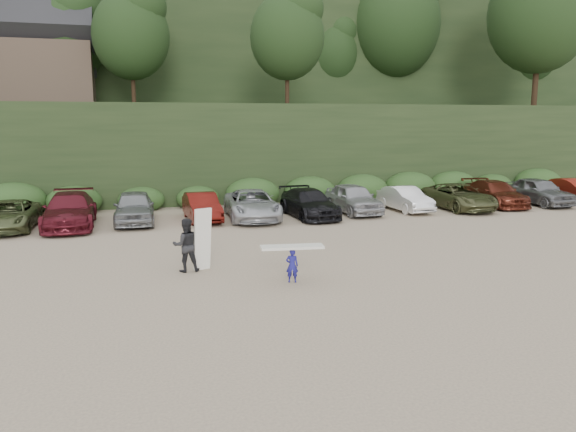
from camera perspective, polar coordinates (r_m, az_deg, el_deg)
name	(u,v)px	position (r m, az deg, el deg)	size (l,w,h in m)	color
ground	(314,267)	(19.61, 2.70, -5.17)	(120.00, 120.00, 0.00)	tan
hillside_backdrop	(188,51)	(54.53, -10.16, 16.15)	(90.00, 41.50, 28.00)	black
parked_cars	(275,203)	(29.24, -1.28, 1.33)	(39.37, 5.83, 1.63)	#BAB9BE
child_surfer	(292,257)	(17.58, 0.42, -4.23)	(2.02, 0.79, 1.18)	navy
adult_surfer	(187,245)	(19.11, -10.18, -2.88)	(1.33, 0.69, 2.14)	black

